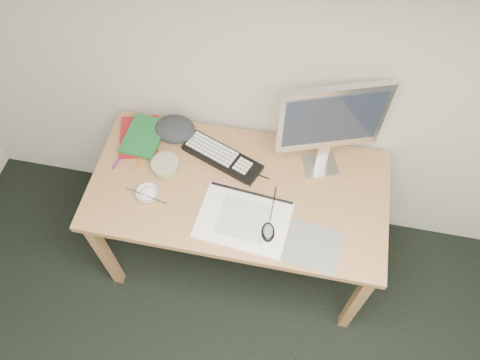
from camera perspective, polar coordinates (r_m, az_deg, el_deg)
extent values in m
plane|color=beige|center=(1.99, 5.47, 15.75)|extent=(3.60, 0.00, 3.60)
cube|color=#AE7F4F|center=(2.57, -16.10, -8.72)|extent=(0.05, 0.05, 0.71)
cube|color=#AE7F4F|center=(2.45, 13.93, -14.26)|extent=(0.05, 0.05, 0.71)
cube|color=#AE7F4F|center=(2.81, -12.05, 2.24)|extent=(0.05, 0.05, 0.71)
cube|color=#AE7F4F|center=(2.71, 14.73, -2.21)|extent=(0.05, 0.05, 0.71)
cube|color=#AE7F4F|center=(2.21, -0.21, -1.24)|extent=(1.40, 0.70, 0.03)
cube|color=gray|center=(2.08, 8.88, -7.99)|extent=(0.26, 0.24, 0.00)
cube|color=white|center=(2.11, 0.43, -4.88)|extent=(0.43, 0.33, 0.01)
cube|color=black|center=(2.28, -2.18, 2.77)|extent=(0.42, 0.27, 0.02)
cube|color=silver|center=(2.30, 9.70, 1.86)|extent=(0.20, 0.19, 0.01)
cube|color=silver|center=(2.23, 9.98, 2.96)|extent=(0.06, 0.03, 0.15)
cube|color=silver|center=(2.02, 11.12, 7.37)|extent=(0.45, 0.18, 0.37)
cube|color=black|center=(2.01, 11.16, 7.53)|extent=(0.40, 0.14, 0.29)
ellipsoid|color=black|center=(2.06, 3.45, -6.24)|extent=(0.07, 0.10, 0.03)
imported|color=silver|center=(2.20, -11.17, -1.69)|extent=(0.13, 0.13, 0.03)
cylinder|color=silver|center=(2.17, -11.28, -1.92)|extent=(0.21, 0.06, 0.02)
cylinder|color=gold|center=(2.25, -9.07, 1.64)|extent=(0.15, 0.15, 0.07)
cube|color=maroon|center=(2.40, -12.15, 5.18)|extent=(0.24, 0.29, 0.02)
cube|color=#19652E|center=(2.37, -11.62, 5.27)|extent=(0.19, 0.25, 0.02)
ellipsoid|color=#2A2D32|center=(2.37, -7.96, 6.15)|extent=(0.20, 0.18, 0.07)
cylinder|color=#D56A9F|center=(2.21, -2.02, -0.42)|extent=(0.17, 0.01, 0.01)
cylinder|color=#A57F57|center=(2.23, 0.13, 0.53)|extent=(0.12, 0.13, 0.01)
cylinder|color=black|center=(2.24, 1.69, 0.83)|extent=(0.16, 0.04, 0.01)
cylinder|color=#212BB4|center=(2.39, -13.66, 3.99)|extent=(0.01, 0.13, 0.01)
cylinder|color=orange|center=(2.33, -11.98, 2.66)|extent=(0.02, 0.14, 0.01)
cylinder|color=#61227E|center=(2.35, -14.51, 2.56)|extent=(0.03, 0.13, 0.01)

